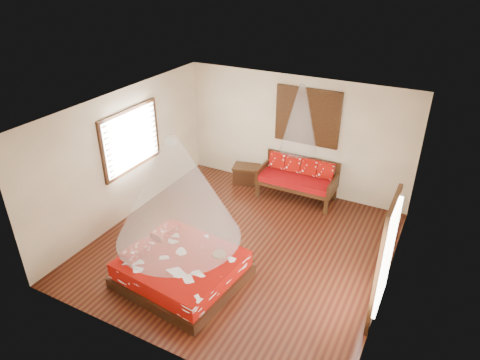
% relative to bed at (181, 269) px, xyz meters
% --- Properties ---
extents(room, '(5.54, 5.54, 2.84)m').
position_rel_bed_xyz_m(room, '(0.48, 1.36, 1.15)').
color(room, black).
rests_on(room, ground).
extents(bed, '(2.15, 1.98, 0.63)m').
position_rel_bed_xyz_m(bed, '(0.00, 0.00, 0.00)').
color(bed, black).
rests_on(bed, floor).
extents(daybed, '(1.81, 0.80, 0.95)m').
position_rel_bed_xyz_m(daybed, '(0.75, 3.74, 0.27)').
color(daybed, black).
rests_on(daybed, floor).
extents(storage_chest, '(0.75, 0.62, 0.45)m').
position_rel_bed_xyz_m(storage_chest, '(-0.64, 3.81, -0.02)').
color(storage_chest, black).
rests_on(storage_chest, floor).
extents(shutter_panel, '(1.52, 0.06, 1.32)m').
position_rel_bed_xyz_m(shutter_panel, '(0.75, 4.07, 1.65)').
color(shutter_panel, black).
rests_on(shutter_panel, wall_back).
extents(window_left, '(0.10, 1.74, 1.34)m').
position_rel_bed_xyz_m(window_left, '(-2.23, 1.56, 1.45)').
color(window_left, black).
rests_on(window_left, wall_left).
extents(glazed_door, '(0.08, 1.02, 2.16)m').
position_rel_bed_xyz_m(glazed_door, '(3.20, 0.76, 0.82)').
color(glazed_door, black).
rests_on(glazed_door, floor).
extents(wine_tray, '(0.24, 0.24, 0.20)m').
position_rel_bed_xyz_m(wine_tray, '(0.57, 0.37, 0.30)').
color(wine_tray, brown).
rests_on(wine_tray, bed).
extents(mosquito_net_main, '(2.08, 2.08, 1.80)m').
position_rel_bed_xyz_m(mosquito_net_main, '(0.02, -0.00, 1.60)').
color(mosquito_net_main, white).
rests_on(mosquito_net_main, ceiling).
extents(mosquito_net_daybed, '(0.83, 0.83, 1.50)m').
position_rel_bed_xyz_m(mosquito_net_daybed, '(0.75, 3.61, 1.75)').
color(mosquito_net_daybed, white).
rests_on(mosquito_net_daybed, ceiling).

